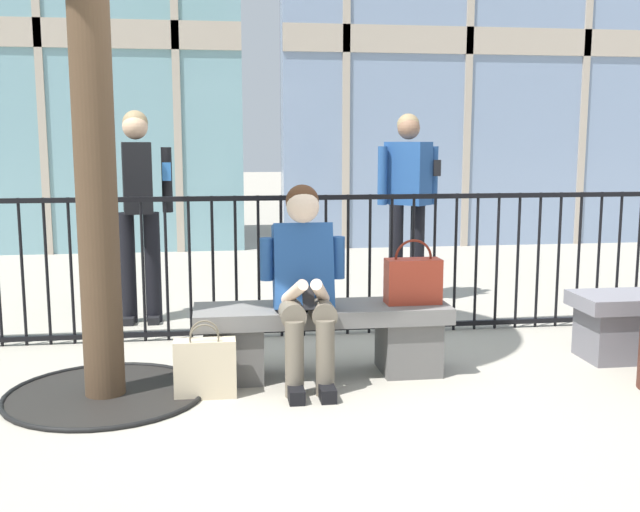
{
  "coord_description": "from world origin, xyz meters",
  "views": [
    {
      "loc": [
        -0.65,
        -4.54,
        1.48
      ],
      "look_at": [
        0.0,
        0.1,
        0.75
      ],
      "focal_mm": 42.04,
      "sensor_mm": 36.0,
      "label": 1
    }
  ],
  "objects_px": {
    "shopping_bag": "(205,367)",
    "bystander_further_back": "(138,200)",
    "seated_person_with_phone": "(304,279)",
    "handbag_on_bench": "(413,280)",
    "bystander_at_railing": "(408,193)",
    "stone_bench": "(322,333)"
  },
  "relations": [
    {
      "from": "stone_bench",
      "to": "seated_person_with_phone",
      "type": "bearing_deg",
      "value": -134.71
    },
    {
      "from": "stone_bench",
      "to": "shopping_bag",
      "type": "relative_size",
      "value": 3.59
    },
    {
      "from": "seated_person_with_phone",
      "to": "bystander_further_back",
      "type": "height_order",
      "value": "bystander_further_back"
    },
    {
      "from": "bystander_further_back",
      "to": "stone_bench",
      "type": "bearing_deg",
      "value": -51.66
    },
    {
      "from": "stone_bench",
      "to": "bystander_at_railing",
      "type": "xyz_separation_m",
      "value": [
        1.07,
        2.04,
        0.73
      ]
    },
    {
      "from": "bystander_further_back",
      "to": "handbag_on_bench",
      "type": "bearing_deg",
      "value": -41.1
    },
    {
      "from": "handbag_on_bench",
      "to": "shopping_bag",
      "type": "height_order",
      "value": "handbag_on_bench"
    },
    {
      "from": "stone_bench",
      "to": "handbag_on_bench",
      "type": "xyz_separation_m",
      "value": [
        0.58,
        -0.01,
        0.33
      ]
    },
    {
      "from": "bystander_at_railing",
      "to": "bystander_further_back",
      "type": "height_order",
      "value": "same"
    },
    {
      "from": "handbag_on_bench",
      "to": "bystander_at_railing",
      "type": "distance_m",
      "value": 2.14
    },
    {
      "from": "stone_bench",
      "to": "seated_person_with_phone",
      "type": "height_order",
      "value": "seated_person_with_phone"
    },
    {
      "from": "seated_person_with_phone",
      "to": "bystander_further_back",
      "type": "distance_m",
      "value": 2.1
    },
    {
      "from": "shopping_bag",
      "to": "bystander_further_back",
      "type": "height_order",
      "value": "bystander_further_back"
    },
    {
      "from": "stone_bench",
      "to": "bystander_at_railing",
      "type": "distance_m",
      "value": 2.41
    },
    {
      "from": "stone_bench",
      "to": "handbag_on_bench",
      "type": "relative_size",
      "value": 3.89
    },
    {
      "from": "bystander_at_railing",
      "to": "bystander_further_back",
      "type": "relative_size",
      "value": 1.0
    },
    {
      "from": "seated_person_with_phone",
      "to": "bystander_at_railing",
      "type": "bearing_deg",
      "value": 61.02
    },
    {
      "from": "shopping_bag",
      "to": "bystander_further_back",
      "type": "relative_size",
      "value": 0.26
    },
    {
      "from": "shopping_bag",
      "to": "bystander_further_back",
      "type": "distance_m",
      "value": 2.15
    },
    {
      "from": "shopping_bag",
      "to": "stone_bench",
      "type": "bearing_deg",
      "value": 23.05
    },
    {
      "from": "shopping_bag",
      "to": "bystander_at_railing",
      "type": "height_order",
      "value": "bystander_at_railing"
    },
    {
      "from": "handbag_on_bench",
      "to": "shopping_bag",
      "type": "relative_size",
      "value": 0.92
    }
  ]
}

